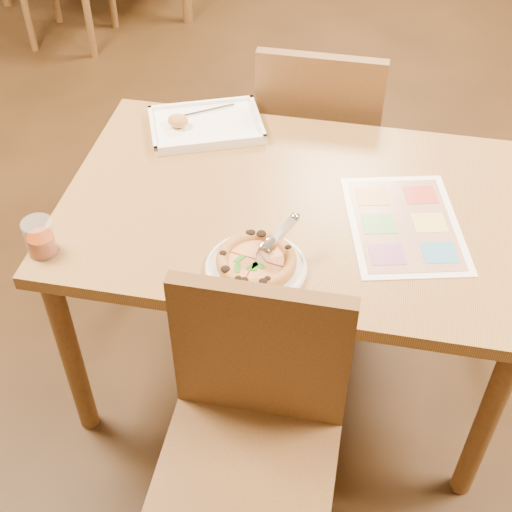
% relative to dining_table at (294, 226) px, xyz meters
% --- Properties ---
extents(dining_table, '(1.30, 0.85, 0.72)m').
position_rel_dining_table_xyz_m(dining_table, '(0.00, 0.00, 0.00)').
color(dining_table, '#9C703E').
rests_on(dining_table, ground).
extents(chair_near, '(0.42, 0.42, 0.47)m').
position_rel_dining_table_xyz_m(chair_near, '(0.00, -0.60, -0.07)').
color(chair_near, brown).
rests_on(chair_near, ground).
extents(chair_far, '(0.42, 0.42, 0.47)m').
position_rel_dining_table_xyz_m(chair_far, '(-0.00, 0.60, -0.07)').
color(chair_far, brown).
rests_on(chair_far, ground).
extents(plate, '(0.29, 0.29, 0.01)m').
position_rel_dining_table_xyz_m(plate, '(-0.06, -0.28, 0.09)').
color(plate, silver).
rests_on(plate, dining_table).
extents(pizza, '(0.21, 0.21, 0.03)m').
position_rel_dining_table_xyz_m(pizza, '(-0.06, -0.27, 0.11)').
color(pizza, '#BF7941').
rests_on(pizza, plate).
extents(pizza_cutter, '(0.09, 0.13, 0.09)m').
position_rel_dining_table_xyz_m(pizza_cutter, '(-0.01, -0.24, 0.17)').
color(pizza_cutter, silver).
rests_on(pizza_cutter, pizza).
extents(appetizer_tray, '(0.41, 0.35, 0.06)m').
position_rel_dining_table_xyz_m(appetizer_tray, '(-0.34, 0.30, 0.10)').
color(appetizer_tray, white).
rests_on(appetizer_tray, dining_table).
extents(glass_tumbler, '(0.08, 0.08, 0.10)m').
position_rel_dining_table_xyz_m(glass_tumbler, '(-0.61, -0.32, 0.13)').
color(glass_tumbler, maroon).
rests_on(glass_tumbler, dining_table).
extents(menu, '(0.38, 0.47, 0.00)m').
position_rel_dining_table_xyz_m(menu, '(0.30, -0.03, 0.09)').
color(menu, white).
rests_on(menu, dining_table).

